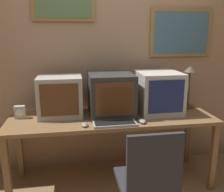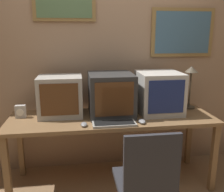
{
  "view_description": "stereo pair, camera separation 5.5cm",
  "coord_description": "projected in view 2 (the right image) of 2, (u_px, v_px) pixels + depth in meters",
  "views": [
    {
      "loc": [
        -0.39,
        -1.55,
        1.58
      ],
      "look_at": [
        0.0,
        0.84,
        0.97
      ],
      "focal_mm": 40.0,
      "sensor_mm": 36.0,
      "label": 1
    },
    {
      "loc": [
        -0.34,
        -1.56,
        1.58
      ],
      "look_at": [
        0.0,
        0.84,
        0.97
      ],
      "focal_mm": 40.0,
      "sensor_mm": 36.0,
      "label": 2
    }
  ],
  "objects": [
    {
      "name": "keyboard_main",
      "position": [
        114.0,
        124.0,
        2.32
      ],
      "size": [
        0.4,
        0.16,
        0.03
      ],
      "color": "#A8A399",
      "rests_on": "desk"
    },
    {
      "name": "mouse_far_corner",
      "position": [
        84.0,
        124.0,
        2.29
      ],
      "size": [
        0.06,
        0.1,
        0.03
      ],
      "color": "gray",
      "rests_on": "desk"
    },
    {
      "name": "mouse_near_keyboard",
      "position": [
        142.0,
        121.0,
        2.37
      ],
      "size": [
        0.06,
        0.11,
        0.03
      ],
      "color": "gray",
      "rests_on": "desk"
    },
    {
      "name": "wall_back",
      "position": [
        107.0,
        58.0,
        2.86
      ],
      "size": [
        8.0,
        0.08,
        2.6
      ],
      "color": "tan",
      "rests_on": "ground_plane"
    },
    {
      "name": "monitor_center",
      "position": [
        111.0,
        94.0,
        2.57
      ],
      "size": [
        0.45,
        0.48,
        0.43
      ],
      "color": "#333333",
      "rests_on": "desk"
    },
    {
      "name": "desk_clock",
      "position": [
        20.0,
        111.0,
        2.51
      ],
      "size": [
        0.1,
        0.06,
        0.13
      ],
      "color": "#B7B2AD",
      "rests_on": "desk"
    },
    {
      "name": "monitor_right",
      "position": [
        159.0,
        93.0,
        2.64
      ],
      "size": [
        0.44,
        0.45,
        0.44
      ],
      "color": "beige",
      "rests_on": "desk"
    },
    {
      "name": "desk",
      "position": [
        112.0,
        123.0,
        2.57
      ],
      "size": [
        2.09,
        0.67,
        0.75
      ],
      "color": "olive",
      "rests_on": "ground_plane"
    },
    {
      "name": "office_chair",
      "position": [
        145.0,
        191.0,
        1.91
      ],
      "size": [
        0.46,
        0.46,
        0.93
      ],
      "color": "black",
      "rests_on": "ground_plane"
    },
    {
      "name": "desk_lamp",
      "position": [
        191.0,
        77.0,
        2.77
      ],
      "size": [
        0.15,
        0.15,
        0.48
      ],
      "color": "#4C4233",
      "rests_on": "desk"
    },
    {
      "name": "monitor_left",
      "position": [
        61.0,
        96.0,
        2.55
      ],
      "size": [
        0.44,
        0.36,
        0.41
      ],
      "color": "#B7B2A8",
      "rests_on": "desk"
    }
  ]
}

